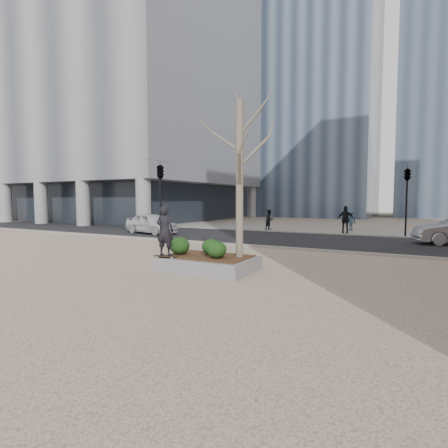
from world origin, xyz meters
The scene contains 19 objects.
ground centered at (0.00, 0.00, 0.00)m, with size 120.00×120.00×0.00m, color #C0A68D.
street centered at (0.00, 10.00, 0.01)m, with size 60.00×8.00×0.02m, color black.
far_sidewalk centered at (0.00, 17.00, 0.01)m, with size 60.00×6.00×0.02m, color gray.
planter centered at (1.00, 0.00, 0.23)m, with size 3.00×2.00×0.45m, color gray.
planter_mulch centered at (1.00, 0.00, 0.47)m, with size 2.70×1.70×0.04m, color #382314.
sycamore_tree centered at (2.00, 0.30, 3.79)m, with size 2.80×2.80×6.60m, color gray, non-canonical shape.
shrub_left centered at (0.00, -0.22, 0.78)m, with size 0.69×0.69×0.59m, color #163D13.
shrub_middle centered at (0.94, 0.26, 0.75)m, with size 0.61×0.61×0.52m, color #1A3C13.
shrub_right centered at (1.48, -0.30, 0.76)m, with size 0.64×0.64×0.54m, color #133310.
skateboard centered at (-0.10, -0.88, 0.49)m, with size 0.78×0.20×0.07m, color black, non-canonical shape.
skateboarder centered at (-0.10, -0.88, 1.34)m, with size 0.60×0.39×1.63m, color black.
police_car centered at (-8.80, 8.65, 0.73)m, with size 1.68×4.18×1.42m, color silver.
pedestrian_a centered at (-2.83, 15.40, 0.80)m, with size 0.75×0.59×1.55m, color black.
pedestrian_b centered at (2.75, 17.64, 0.81)m, with size 1.01×0.58×1.56m, color #375463.
pedestrian_c centered at (2.82, 15.22, 0.97)m, with size 1.11×0.46×1.89m, color black.
traffic_light_near centered at (-5.50, 5.60, 2.25)m, with size 0.60×2.48×4.50m, color black, non-canonical shape.
traffic_light_far centered at (6.50, 14.60, 2.25)m, with size 0.60×2.48×4.50m, color black, non-canonical shape.
building_west_tower centered at (-25.00, 22.00, 25.00)m, with size 28.00×22.00×50.00m, color gray.
building_glass_a centered at (-6.00, 42.00, 22.50)m, with size 16.00×16.00×45.00m, color slate.
Camera 1 is at (6.95, -9.81, 2.34)m, focal length 28.00 mm.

